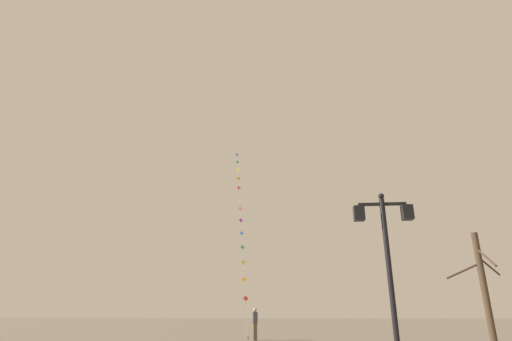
{
  "coord_description": "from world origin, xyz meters",
  "views": [
    {
      "loc": [
        -0.02,
        -1.96,
        1.49
      ],
      "look_at": [
        -1.96,
        20.49,
        9.53
      ],
      "focal_mm": 27.83,
      "sensor_mm": 36.0,
      "label": 1
    }
  ],
  "objects_px": {
    "kite_flyer": "(255,323)",
    "bare_tree": "(484,289)",
    "twin_lantern_lamp_post": "(386,244)",
    "kite_train": "(241,216)"
  },
  "relations": [
    {
      "from": "kite_train",
      "to": "kite_flyer",
      "type": "xyz_separation_m",
      "value": [
        1.88,
        -7.96,
        -7.93
      ]
    },
    {
      "from": "twin_lantern_lamp_post",
      "to": "kite_train",
      "type": "relative_size",
      "value": 0.27
    },
    {
      "from": "bare_tree",
      "to": "kite_flyer",
      "type": "bearing_deg",
      "value": 141.82
    },
    {
      "from": "kite_flyer",
      "to": "bare_tree",
      "type": "xyz_separation_m",
      "value": [
        9.3,
        -7.31,
        1.38
      ]
    },
    {
      "from": "twin_lantern_lamp_post",
      "to": "kite_train",
      "type": "bearing_deg",
      "value": 107.59
    },
    {
      "from": "twin_lantern_lamp_post",
      "to": "bare_tree",
      "type": "xyz_separation_m",
      "value": [
        4.65,
        5.3,
        -0.92
      ]
    },
    {
      "from": "kite_train",
      "to": "kite_flyer",
      "type": "distance_m",
      "value": 11.39
    },
    {
      "from": "twin_lantern_lamp_post",
      "to": "bare_tree",
      "type": "height_order",
      "value": "twin_lantern_lamp_post"
    },
    {
      "from": "twin_lantern_lamp_post",
      "to": "kite_train",
      "type": "xyz_separation_m",
      "value": [
        -6.52,
        20.58,
        5.63
      ]
    },
    {
      "from": "bare_tree",
      "to": "twin_lantern_lamp_post",
      "type": "bearing_deg",
      "value": -131.26
    }
  ]
}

